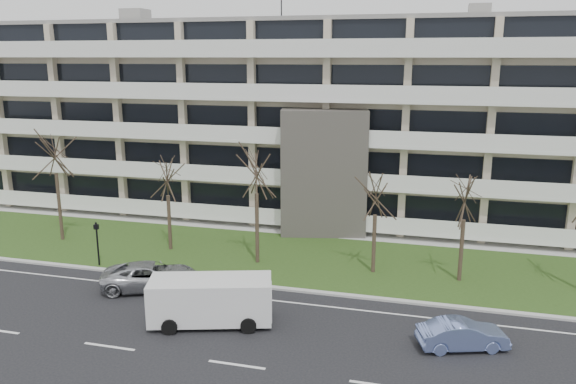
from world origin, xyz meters
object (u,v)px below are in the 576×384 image
(white_van, at_px, (212,297))
(pedestrian_signal, at_px, (97,238))
(silver_pickup, at_px, (151,276))
(blue_sedan, at_px, (462,335))

(white_van, xyz_separation_m, pedestrian_signal, (-9.65, 5.30, 0.44))
(silver_pickup, xyz_separation_m, blue_sedan, (16.43, -2.45, -0.09))
(silver_pickup, distance_m, blue_sedan, 16.61)
(silver_pickup, xyz_separation_m, pedestrian_signal, (-4.78, 2.31, 1.05))
(pedestrian_signal, bearing_deg, white_van, -36.00)
(silver_pickup, height_order, pedestrian_signal, pedestrian_signal)
(blue_sedan, height_order, pedestrian_signal, pedestrian_signal)
(silver_pickup, height_order, blue_sedan, silver_pickup)
(pedestrian_signal, bearing_deg, silver_pickup, -33.03)
(white_van, bearing_deg, silver_pickup, 131.83)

